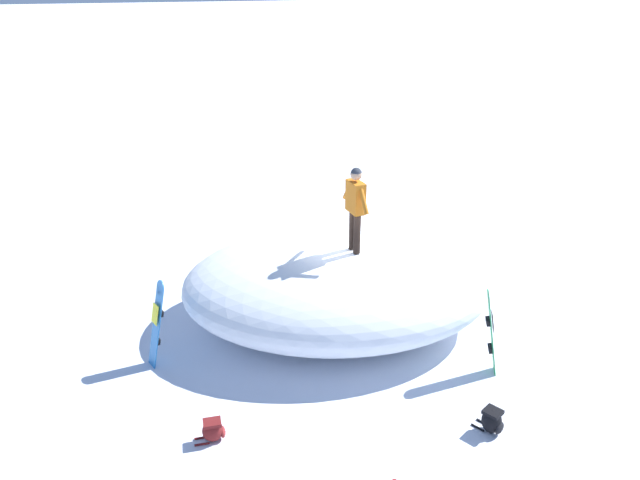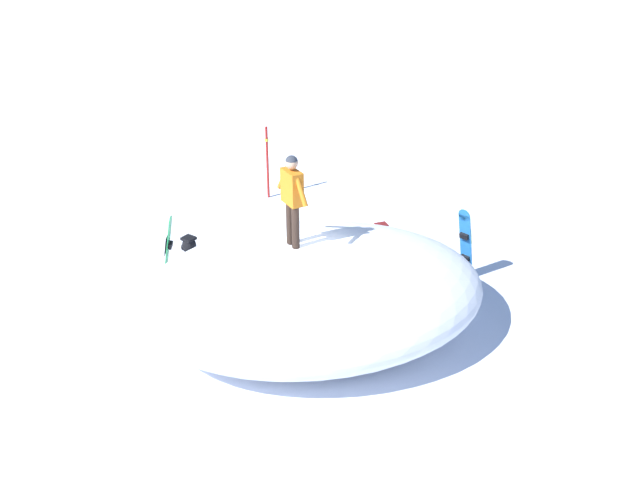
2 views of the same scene
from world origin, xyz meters
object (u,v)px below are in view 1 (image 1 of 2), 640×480
Objects in this scene: snowboard_primary_upright at (157,322)px; backpack_far at (492,421)px; snowboarder_standing at (355,202)px; backpack_near at (213,430)px; snowboard_secondary_upright at (491,331)px.

snowboard_primary_upright is 6.09m from backpack_far.
snowboarder_standing is 3.40× the size of backpack_near.
snowboarder_standing is 1.01× the size of snowboard_primary_upright.
snowboarder_standing is 4.55m from backpack_far.
snowboard_secondary_upright reaches higher than backpack_far.
backpack_near is (-2.64, 3.12, -2.55)m from snowboarder_standing.
snowboarder_standing is 0.99× the size of snowboard_secondary_upright.
snowboarder_standing is 3.22× the size of backpack_far.
backpack_near is (-0.53, 5.03, -0.69)m from snowboard_secondary_upright.
snowboarder_standing reaches higher than snowboard_primary_upright.
backpack_far is (-1.47, 0.70, -0.67)m from snowboard_secondary_upright.
snowboarder_standing is at bearing -49.74° from backpack_near.
snowboarder_standing is 4.82m from backpack_near.
snowboard_primary_upright is at bearing 57.08° from backpack_far.
snowboard_primary_upright reaches higher than backpack_far.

